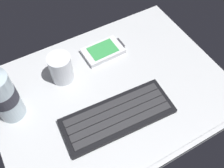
# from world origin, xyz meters

# --- Properties ---
(ground_plane) EXTENTS (0.64, 0.48, 0.03)m
(ground_plane) POSITION_xyz_m (0.00, -0.00, -0.01)
(ground_plane) COLOR #B7BABC
(keyboard) EXTENTS (0.30, 0.13, 0.02)m
(keyboard) POSITION_xyz_m (-0.03, -0.08, 0.01)
(keyboard) COLOR black
(keyboard) RESTS_ON ground_plane
(handheld_device) EXTENTS (0.13, 0.08, 0.02)m
(handheld_device) POSITION_xyz_m (0.05, 0.14, 0.01)
(handheld_device) COLOR silver
(handheld_device) RESTS_ON ground_plane
(juice_cup) EXTENTS (0.06, 0.06, 0.09)m
(juice_cup) POSITION_xyz_m (-0.10, 0.11, 0.04)
(juice_cup) COLOR silver
(juice_cup) RESTS_ON ground_plane
(water_bottle) EXTENTS (0.07, 0.07, 0.21)m
(water_bottle) POSITION_xyz_m (-0.26, 0.07, 0.09)
(water_bottle) COLOR silver
(water_bottle) RESTS_ON ground_plane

